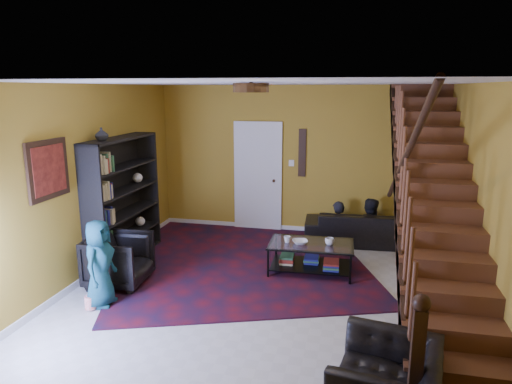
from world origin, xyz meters
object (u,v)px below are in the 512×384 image
at_px(coffee_table, 311,256).
at_px(sofa, 362,227).
at_px(bookshelf, 124,203).
at_px(armchair_left, 119,260).
at_px(armchair_right, 386,384).

bearing_deg(coffee_table, sofa, 64.59).
bearing_deg(coffee_table, bookshelf, -177.42).
height_order(bookshelf, coffee_table, bookshelf).
distance_m(armchair_left, armchair_right, 4.06).
distance_m(bookshelf, armchair_right, 4.88).
height_order(armchair_left, armchair_right, armchair_left).
xyz_separation_m(bookshelf, armchair_right, (3.90, -2.85, -0.65)).
relative_size(armchair_right, coffee_table, 0.76).
distance_m(bookshelf, armchair_left, 1.12).
bearing_deg(coffee_table, armchair_right, -72.50).
bearing_deg(armchair_left, coffee_table, -72.25).
relative_size(bookshelf, coffee_table, 1.58).
bearing_deg(armchair_left, bookshelf, 18.68).
height_order(bookshelf, armchair_left, bookshelf).
height_order(armchair_right, coffee_table, armchair_right).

